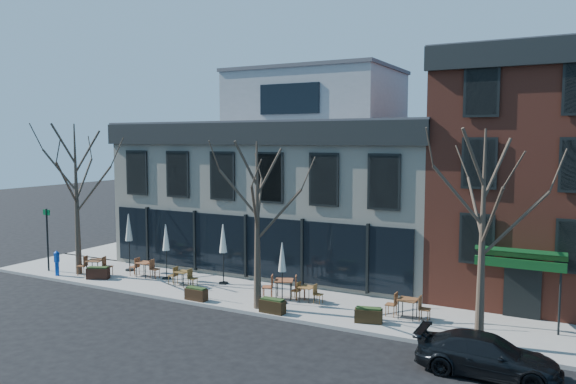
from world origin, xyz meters
The scene contains 25 objects.
ground centered at (0.00, 0.00, 0.00)m, with size 120.00×120.00×0.00m, color black.
sidewalk_front centered at (3.25, -2.15, 0.07)m, with size 33.50×4.70×0.15m, color gray.
sidewalk_side centered at (-11.25, 6.00, 0.07)m, with size 4.50×12.00×0.15m, color gray.
corner_building centered at (0.07, 5.07, 4.72)m, with size 18.39×10.39×11.10m.
red_brick_building centered at (13.00, 4.98, 5.64)m, with size 8.20×11.78×11.18m.
tree_corner centered at (-8.49, -3.20, 4.25)m, with size 3.93×3.98×7.92m.
tree_mid centered at (3.01, -3.90, 3.79)m, with size 3.50×3.55×7.04m.
tree_right centered at (12.01, -3.90, 4.02)m, with size 3.72×3.77×7.48m.
sign_pole centered at (-10.50, -3.50, 2.07)m, with size 0.50×0.10×3.40m.
parked_sedan centered at (12.60, -6.09, 0.63)m, with size 1.76×4.33×1.26m, color black.
call_box centered at (-9.21, -4.01, 0.85)m, with size 0.26×0.26×1.33m.
cafe_set_0 centered at (-7.46, -3.06, 0.66)m, with size 1.94×1.12×1.00m.
cafe_set_1 centered at (-4.98, -2.04, 0.63)m, with size 1.79×0.75×0.94m.
cafe_set_2 centered at (-2.10, -2.53, 0.60)m, with size 1.66×0.68×0.87m.
cafe_set_3 centered at (3.32, -2.16, 0.69)m, with size 2.02×1.24×1.05m.
cafe_set_4 centered at (4.42, -2.07, 0.57)m, with size 1.56×0.66×0.81m.
cafe_set_5 centered at (9.00, -2.28, 0.64)m, with size 1.82×0.73×0.96m.
umbrella_0 centered at (-6.67, -1.36, 2.35)m, with size 0.50×0.50×3.11m.
umbrella_1 centered at (-3.68, -1.85, 2.14)m, with size 0.45×0.45×2.82m.
umbrella_2 centered at (-0.57, -1.27, 2.25)m, with size 0.48×0.48×2.97m.
umbrella_3 centered at (3.59, -2.82, 2.04)m, with size 0.43×0.43×2.68m.
planter_0 centered at (-6.78, -3.50, 0.46)m, with size 1.20×0.87×0.62m.
planter_1 centered at (0.00, -4.20, 0.44)m, with size 1.03×0.43×0.57m.
planter_2 centered at (3.90, -4.20, 0.45)m, with size 1.08×0.46×0.60m.
planter_3 centered at (7.81, -3.50, 0.45)m, with size 1.14×0.69×0.60m.
Camera 1 is at (15.07, -23.75, 7.27)m, focal length 35.00 mm.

